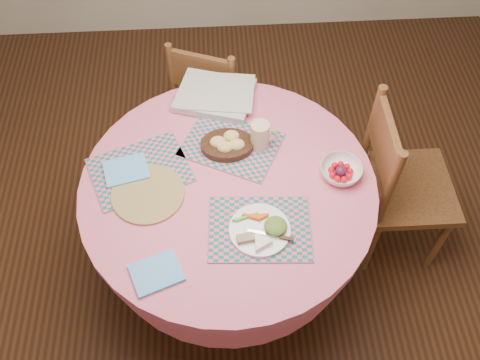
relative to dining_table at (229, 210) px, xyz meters
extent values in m
plane|color=#331C0F|center=(0.00, 0.00, -0.56)|extent=(4.00, 4.00, 0.00)
cylinder|color=#D36288|center=(0.00, 0.00, 0.17)|extent=(1.24, 1.24, 0.04)
cone|color=#D36288|center=(0.00, 0.00, 0.00)|extent=(1.24, 1.24, 0.30)
cylinder|color=black|center=(0.00, 0.00, -0.34)|extent=(0.14, 0.14, 0.44)
cylinder|color=black|center=(0.00, 0.00, -0.53)|extent=(0.56, 0.56, 0.06)
cube|color=brown|center=(0.87, 0.14, -0.10)|extent=(0.42, 0.44, 0.04)
cylinder|color=brown|center=(1.04, -0.04, -0.33)|extent=(0.04, 0.04, 0.45)
cylinder|color=brown|center=(1.04, 0.32, -0.33)|extent=(0.04, 0.04, 0.45)
cylinder|color=brown|center=(0.70, -0.04, -0.33)|extent=(0.04, 0.04, 0.45)
cylinder|color=brown|center=(0.70, 0.32, -0.33)|extent=(0.04, 0.04, 0.45)
cylinder|color=brown|center=(0.68, -0.04, 0.15)|extent=(0.04, 0.04, 0.50)
cylinder|color=brown|center=(0.68, 0.32, 0.15)|extent=(0.04, 0.04, 0.50)
cube|color=brown|center=(0.68, 0.14, 0.25)|extent=(0.03, 0.36, 0.24)
cube|color=brown|center=(-0.04, 0.88, -0.15)|extent=(0.50, 0.49, 0.04)
cylinder|color=brown|center=(0.17, 0.96, -0.35)|extent=(0.05, 0.05, 0.40)
cylinder|color=brown|center=(-0.14, 1.08, -0.35)|extent=(0.05, 0.05, 0.40)
cylinder|color=brown|center=(0.06, 0.68, -0.35)|extent=(0.05, 0.05, 0.40)
cylinder|color=brown|center=(-0.25, 0.79, -0.35)|extent=(0.05, 0.05, 0.40)
cylinder|color=brown|center=(0.05, 0.66, 0.07)|extent=(0.05, 0.05, 0.45)
cylinder|color=brown|center=(-0.25, 0.78, 0.07)|extent=(0.05, 0.05, 0.45)
cube|color=brown|center=(-0.10, 0.72, 0.16)|extent=(0.31, 0.14, 0.22)
cube|color=#126859|center=(0.11, -0.22, 0.20)|extent=(0.42, 0.32, 0.01)
cube|color=#126859|center=(-0.37, 0.10, 0.20)|extent=(0.48, 0.42, 0.01)
cube|color=#126859|center=(0.02, 0.21, 0.20)|extent=(0.49, 0.45, 0.01)
cylinder|color=olive|center=(-0.33, -0.03, 0.20)|extent=(0.30, 0.30, 0.01)
cube|color=#5DA5EF|center=(-0.28, -0.39, 0.20)|extent=(0.22, 0.19, 0.01)
cube|color=#5DA5EF|center=(-0.42, 0.09, 0.21)|extent=(0.21, 0.18, 0.01)
cylinder|color=white|center=(0.11, -0.23, 0.21)|extent=(0.24, 0.24, 0.01)
ellipsoid|color=#264C1A|center=(0.17, -0.24, 0.23)|extent=(0.10, 0.10, 0.04)
cylinder|color=beige|center=(0.10, -0.30, 0.23)|extent=(0.12, 0.12, 0.02)
cube|color=#977857|center=(0.05, -0.27, 0.23)|extent=(0.07, 0.04, 0.02)
cube|color=silver|center=(0.13, -0.26, 0.22)|extent=(0.15, 0.05, 0.00)
cylinder|color=black|center=(0.01, 0.19, 0.22)|extent=(0.23, 0.23, 0.03)
ellipsoid|color=tan|center=(-0.03, 0.19, 0.25)|extent=(0.07, 0.06, 0.05)
ellipsoid|color=tan|center=(0.03, 0.22, 0.25)|extent=(0.07, 0.06, 0.05)
ellipsoid|color=tan|center=(0.05, 0.17, 0.25)|extent=(0.07, 0.06, 0.05)
ellipsoid|color=tan|center=(0.00, 0.16, 0.25)|extent=(0.07, 0.06, 0.05)
cylinder|color=#CDB98D|center=(0.15, 0.20, 0.27)|extent=(0.08, 0.08, 0.13)
torus|color=#CDB98D|center=(0.19, 0.20, 0.27)|extent=(0.07, 0.01, 0.07)
imported|color=white|center=(0.47, 0.02, 0.22)|extent=(0.22, 0.22, 0.05)
sphere|color=red|center=(0.51, 0.02, 0.22)|extent=(0.03, 0.03, 0.03)
sphere|color=red|center=(0.50, 0.05, 0.22)|extent=(0.03, 0.03, 0.03)
sphere|color=red|center=(0.48, 0.06, 0.22)|extent=(0.03, 0.03, 0.03)
sphere|color=red|center=(0.45, 0.06, 0.22)|extent=(0.03, 0.03, 0.03)
sphere|color=red|center=(0.43, 0.04, 0.22)|extent=(0.03, 0.03, 0.03)
sphere|color=red|center=(0.43, 0.01, 0.22)|extent=(0.03, 0.03, 0.03)
sphere|color=red|center=(0.45, -0.01, 0.22)|extent=(0.03, 0.03, 0.03)
sphere|color=red|center=(0.48, -0.02, 0.22)|extent=(0.03, 0.03, 0.03)
sphere|color=red|center=(0.50, 0.00, 0.22)|extent=(0.03, 0.03, 0.03)
sphere|color=#4B152E|center=(0.47, 0.02, 0.22)|extent=(0.05, 0.05, 0.05)
cube|color=silver|center=(-0.04, 0.50, 0.22)|extent=(0.40, 0.36, 0.03)
cube|color=silver|center=(-0.02, 0.50, 0.24)|extent=(0.35, 0.29, 0.01)
camera|label=1|loc=(-0.03, -1.29, 1.99)|focal=40.00mm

